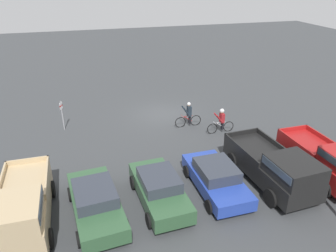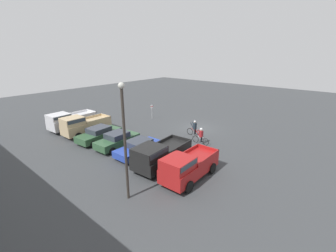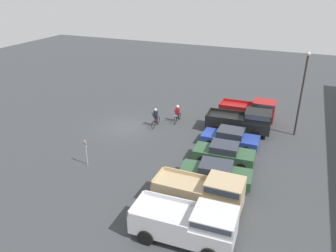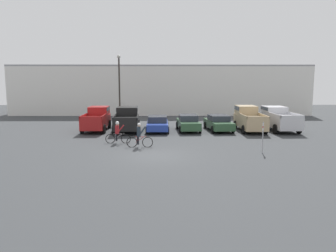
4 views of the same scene
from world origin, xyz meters
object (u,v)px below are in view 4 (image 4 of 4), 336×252
object	(u,v)px
sedan_1	(188,123)
sedan_2	(219,123)
pickup_truck_2	(249,118)
cyclist_0	(139,135)
sedan_0	(157,124)
fire_lane_sign	(263,134)
lamppost	(119,84)
pickup_truck_0	(97,118)
pickup_truck_3	(279,118)
cyclist_1	(118,132)
pickup_truck_1	(127,119)

from	to	relation	value
sedan_1	sedan_2	bearing A→B (deg)	2.80
pickup_truck_2	cyclist_0	world-z (taller)	pickup_truck_2
sedan_0	cyclist_0	size ratio (longest dim) A/B	2.44
fire_lane_sign	lamppost	xyz separation A→B (m)	(-10.98, 13.53, 2.94)
pickup_truck_0	sedan_0	bearing A→B (deg)	-6.55
pickup_truck_2	fire_lane_sign	distance (m)	9.33
sedan_2	sedan_1	bearing A→B (deg)	-177.20
pickup_truck_3	lamppost	size ratio (longest dim) A/B	0.75
pickup_truck_2	cyclist_1	size ratio (longest dim) A/B	2.79
pickup_truck_0	sedan_0	distance (m)	5.66
sedan_1	cyclist_1	size ratio (longest dim) A/B	2.39
pickup_truck_1	sedan_0	distance (m)	2.90
cyclist_0	pickup_truck_0	bearing A→B (deg)	120.26
sedan_0	pickup_truck_2	bearing A→B (deg)	2.58
sedan_2	fire_lane_sign	world-z (taller)	fire_lane_sign
pickup_truck_0	pickup_truck_3	world-z (taller)	pickup_truck_3
lamppost	cyclist_1	bearing A→B (deg)	-83.23
sedan_1	pickup_truck_2	distance (m)	5.61
fire_lane_sign	sedan_0	bearing A→B (deg)	128.17
pickup_truck_1	pickup_truck_2	world-z (taller)	pickup_truck_2
pickup_truck_3	cyclist_0	xyz separation A→B (m)	(-12.28, -7.53, -0.27)
sedan_1	lamppost	size ratio (longest dim) A/B	0.62
sedan_0	sedan_2	distance (m)	5.61
pickup_truck_2	pickup_truck_3	xyz separation A→B (m)	(2.79, 0.07, -0.01)
pickup_truck_2	fire_lane_sign	bearing A→B (deg)	-98.94
pickup_truck_1	cyclist_1	bearing A→B (deg)	-89.78
sedan_1	cyclist_0	bearing A→B (deg)	-118.28
pickup_truck_3	pickup_truck_1	bearing A→B (deg)	179.85
pickup_truck_3	cyclist_1	world-z (taller)	pickup_truck_3
fire_lane_sign	lamppost	size ratio (longest dim) A/B	0.28
sedan_1	lamppost	xyz separation A→B (m)	(-6.83, 4.53, 3.42)
sedan_1	fire_lane_sign	xyz separation A→B (m)	(4.15, -9.00, 0.48)
pickup_truck_1	pickup_truck_2	distance (m)	11.23
pickup_truck_2	fire_lane_sign	size ratio (longest dim) A/B	2.58
pickup_truck_0	sedan_1	size ratio (longest dim) A/B	1.13
sedan_1	pickup_truck_3	bearing A→B (deg)	1.94
pickup_truck_2	pickup_truck_3	bearing A→B (deg)	1.35
sedan_0	pickup_truck_3	distance (m)	11.20
fire_lane_sign	sedan_2	bearing A→B (deg)	98.39
cyclist_0	lamppost	world-z (taller)	lamppost
sedan_2	pickup_truck_2	bearing A→B (deg)	1.67
pickup_truck_2	cyclist_1	xyz separation A→B (m)	(-11.20, -6.01, -0.27)
pickup_truck_0	pickup_truck_1	xyz separation A→B (m)	(2.78, -0.16, -0.00)
pickup_truck_1	lamppost	bearing A→B (deg)	105.95
pickup_truck_0	pickup_truck_1	bearing A→B (deg)	-3.39
pickup_truck_0	cyclist_1	world-z (taller)	pickup_truck_0
pickup_truck_1	cyclist_0	bearing A→B (deg)	-77.10
sedan_2	cyclist_0	world-z (taller)	cyclist_0
sedan_1	pickup_truck_2	xyz separation A→B (m)	(5.60, 0.22, 0.38)
fire_lane_sign	pickup_truck_3	bearing A→B (deg)	65.45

